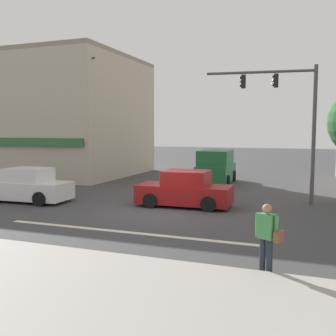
{
  "coord_description": "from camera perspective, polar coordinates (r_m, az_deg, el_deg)",
  "views": [
    {
      "loc": [
        5.74,
        -14.84,
        3.33
      ],
      "look_at": [
        -0.53,
        2.0,
        1.6
      ],
      "focal_mm": 42.0,
      "sensor_mm": 36.0,
      "label": 1
    }
  ],
  "objects": [
    {
      "name": "ground_plane",
      "position": [
        16.26,
        -0.72,
        -6.32
      ],
      "size": [
        120.0,
        120.0,
        0.0
      ],
      "primitive_type": "plane",
      "color": "#3D3D3F"
    },
    {
      "name": "lane_marking_stripe",
      "position": [
        13.14,
        -6.31,
        -9.2
      ],
      "size": [
        9.0,
        0.24,
        0.01
      ],
      "primitive_type": "cube",
      "color": "silver",
      "rests_on": "ground"
    },
    {
      "name": "sidewalk_curb",
      "position": [
        9.15,
        -21.09,
        -15.7
      ],
      "size": [
        40.0,
        5.0,
        0.16
      ],
      "primitive_type": "cube",
      "color": "#9E9993",
      "rests_on": "ground"
    },
    {
      "name": "building_left_block",
      "position": [
        31.94,
        -17.39,
        7.05
      ],
      "size": [
        13.98,
        10.36,
        8.67
      ],
      "color": "#B7AD99",
      "rests_on": "ground"
    },
    {
      "name": "utility_pole_near_left",
      "position": [
        24.53,
        -11.9,
        7.3
      ],
      "size": [
        1.4,
        0.22,
        8.0
      ],
      "color": "brown",
      "rests_on": "ground"
    },
    {
      "name": "traffic_light_mast",
      "position": [
        18.61,
        17.49,
        7.85
      ],
      "size": [
        4.86,
        0.71,
        6.2
      ],
      "color": "#47474C",
      "rests_on": "ground"
    },
    {
      "name": "van_parked_curbside",
      "position": [
        24.62,
        7.0,
        0.04
      ],
      "size": [
        2.27,
        4.71,
        2.11
      ],
      "color": "#1E6033",
      "rests_on": "ground"
    },
    {
      "name": "sedan_waiting_far",
      "position": [
        17.24,
        2.44,
        -3.25
      ],
      "size": [
        4.14,
        1.96,
        1.58
      ],
      "color": "maroon",
      "rests_on": "ground"
    },
    {
      "name": "sedan_approaching_near",
      "position": [
        19.55,
        -19.75,
        -2.53
      ],
      "size": [
        4.18,
        2.04,
        1.58
      ],
      "color": "silver",
      "rests_on": "ground"
    },
    {
      "name": "pedestrian_foreground_with_bag",
      "position": [
        9.36,
        14.22,
        -9.41
      ],
      "size": [
        0.66,
        0.48,
        1.67
      ],
      "color": "#232838",
      "rests_on": "ground"
    }
  ]
}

